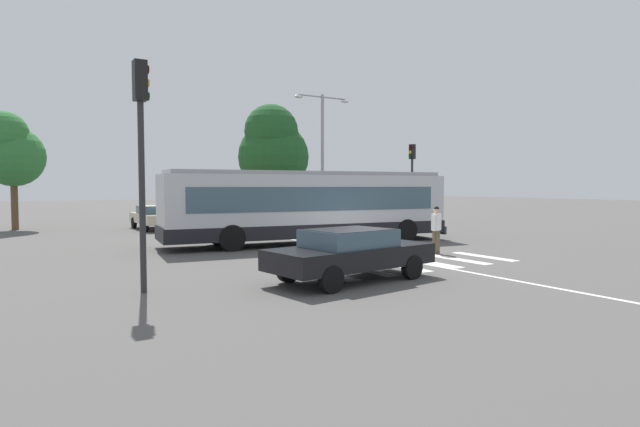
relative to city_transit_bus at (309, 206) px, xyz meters
The scene contains 16 objects.
ground_plane 4.22m from the city_transit_bus, 85.04° to the right, with size 160.00×160.00×0.00m, color #514F4C.
city_transit_bus is the anchor object (origin of this frame).
pedestrian_crossing_street 5.74m from the city_transit_bus, 67.10° to the right, with size 0.52×0.42×1.72m.
foreground_sedan 8.71m from the city_transit_bus, 113.71° to the right, with size 4.69×2.35×1.35m.
parked_car_champagne 11.28m from the city_transit_bus, 109.70° to the left, with size 1.88×4.50×1.35m.
parked_car_white 10.44m from the city_transit_bus, 96.04° to the left, with size 2.01×4.57×1.35m.
parked_car_red 10.86m from the city_transit_bus, 81.37° to the left, with size 2.02×4.57×1.35m.
parked_car_charcoal 11.32m from the city_transit_bus, 68.18° to the left, with size 1.93×4.53×1.35m.
traffic_light_near_corner 10.82m from the city_transit_bus, 141.71° to the right, with size 0.33×0.32×5.27m.
traffic_light_far_corner 11.63m from the city_transit_bus, 25.88° to the left, with size 0.33×0.32×5.00m.
bus_stop_shelter 12.33m from the city_transit_bus, 39.59° to the left, with size 4.82×1.54×3.25m.
twin_arm_street_lamp 11.50m from the city_transit_bus, 54.75° to the left, with size 4.06×0.32×8.22m.
background_tree_left 18.10m from the city_transit_bus, 126.32° to the left, with size 3.33×3.33×6.51m.
background_tree_right 14.95m from the city_transit_bus, 69.27° to the left, with size 4.97×4.97×8.10m.
crosswalk_painted_stripes 6.89m from the city_transit_bus, 91.34° to the right, with size 6.91×2.63×0.01m.
lane_center_line 2.48m from the city_transit_bus, 85.66° to the right, with size 0.16×24.00×0.01m, color silver.
Camera 1 is at (-11.42, -14.70, 2.45)m, focal length 28.66 mm.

